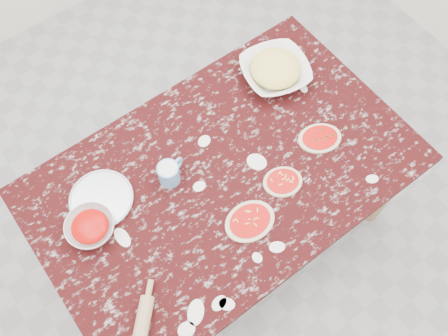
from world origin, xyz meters
TOP-DOWN VIEW (x-y plane):
  - ground at (0.00, 0.00)m, footprint 4.00×4.00m
  - worktable at (0.00, 0.00)m, footprint 1.60×1.00m
  - pizza_tray at (-0.47, 0.20)m, footprint 0.30×0.30m
  - sauce_bowl at (-0.57, 0.11)m, footprint 0.25×0.25m
  - cheese_bowl at (0.49, 0.26)m, footprint 0.37×0.37m
  - flour_mug at (-0.19, 0.11)m, footprint 0.13×0.09m
  - pizza_left at (-0.05, -0.24)m, footprint 0.22×0.18m
  - pizza_mid at (0.17, -0.18)m, footprint 0.20×0.19m
  - pizza_right at (0.43, -0.12)m, footprint 0.23×0.21m
  - rolling_pin at (-0.63, -0.34)m, footprint 0.23×0.23m

SIDE VIEW (x-z plane):
  - ground at x=0.00m, z-range 0.00..0.00m
  - worktable at x=0.00m, z-range 0.29..1.04m
  - pizza_tray at x=-0.47m, z-range 0.75..0.76m
  - pizza_left at x=-0.05m, z-range 0.75..0.77m
  - pizza_right at x=0.43m, z-range 0.75..0.77m
  - pizza_mid at x=0.17m, z-range 0.75..0.77m
  - rolling_pin at x=-0.63m, z-range 0.75..0.80m
  - sauce_bowl at x=-0.57m, z-range 0.75..0.81m
  - cheese_bowl at x=0.49m, z-range 0.75..0.82m
  - flour_mug at x=-0.19m, z-range 0.75..0.86m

